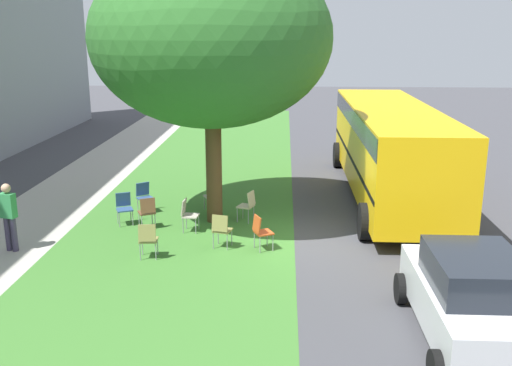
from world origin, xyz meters
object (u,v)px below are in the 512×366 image
street_tree (211,39)px  parked_car (471,297)px  chair_2 (248,204)px  chair_1 (188,213)px  pedestrian_0 (9,214)px  chair_6 (144,195)px  school_bus (390,142)px  chair_7 (148,238)px  chair_4 (147,210)px  chair_0 (124,206)px  chair_3 (221,228)px  chair_8 (261,230)px  chair_5 (212,195)px

street_tree → parked_car: (-6.25, -5.12, -4.15)m
street_tree → chair_2: (-0.02, -0.93, -4.46)m
chair_1 → pedestrian_0: 4.37m
chair_6 → school_bus: school_bus is taller
street_tree → pedestrian_0: (-2.48, 4.66, -4.06)m
parked_car → pedestrian_0: (3.76, 9.77, 0.09)m
chair_7 → school_bus: bearing=-49.3°
chair_7 → parked_car: (-3.42, -6.34, 0.32)m
chair_4 → pedestrian_0: pedestrian_0 is taller
parked_car → school_bus: 9.03m
chair_7 → chair_0: bearing=26.7°
chair_0 → chair_3: same height
chair_2 → chair_4: bearing=105.1°
chair_0 → chair_1: same height
street_tree → parked_car: size_ratio=1.98×
chair_3 → chair_7: bearing=114.9°
school_bus → chair_0: bearing=112.0°
parked_car → school_bus: size_ratio=0.36×
school_bus → pedestrian_0: (-5.22, 9.91, -0.83)m
street_tree → school_bus: 6.74m
chair_2 → parked_car: bearing=-146.1°
street_tree → chair_6: 5.01m
chair_1 → pedestrian_0: pedestrian_0 is taller
chair_6 → parked_car: bearing=-133.7°
chair_0 → chair_3: size_ratio=1.00×
chair_3 → chair_4: bearing=58.2°
street_tree → chair_3: street_tree is taller
street_tree → chair_6: bearing=71.8°
chair_1 → chair_2: bearing=-60.2°
chair_0 → chair_8: bearing=-114.6°
street_tree → chair_7: street_tree is taller
chair_2 → parked_car: size_ratio=0.24×
chair_5 → school_bus: bearing=-70.9°
chair_4 → school_bus: size_ratio=0.08×
chair_3 → chair_4: same height
chair_5 → chair_8: (-3.00, -1.55, 0.00)m
chair_6 → school_bus: (2.03, -7.41, 1.24)m
chair_4 → chair_7: bearing=-166.4°
chair_1 → chair_7: 2.03m
chair_3 → chair_6: size_ratio=1.00×
chair_5 → chair_6: same height
chair_1 → chair_0: bearing=74.4°
chair_4 → chair_5: size_ratio=1.00×
chair_8 → pedestrian_0: 6.06m
chair_0 → pedestrian_0: pedestrian_0 is taller
chair_0 → chair_7: (-2.45, -1.23, 0.00)m
chair_5 → school_bus: 5.87m
chair_0 → chair_5: size_ratio=1.00×
chair_2 → chair_8: 2.17m
chair_8 → street_tree: bearing=32.8°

